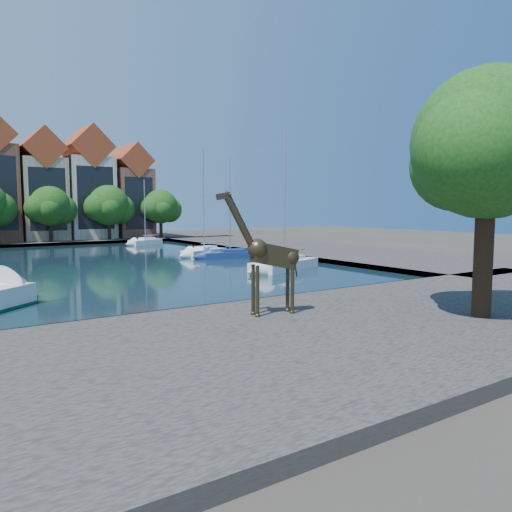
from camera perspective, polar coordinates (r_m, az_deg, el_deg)
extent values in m
plane|color=#38332B|center=(25.28, -3.25, -6.36)|extent=(160.00, 160.00, 0.00)
cube|color=black|center=(47.29, -18.24, -0.95)|extent=(38.00, 50.00, 0.08)
cube|color=#4B4441|center=(19.68, 7.32, -9.14)|extent=(50.00, 14.00, 0.50)
cube|color=#4B4441|center=(78.47, -24.58, 1.51)|extent=(60.00, 16.00, 0.50)
cube|color=#4B4441|center=(59.06, 5.79, 0.79)|extent=(14.00, 52.00, 0.50)
cylinder|color=#332114|center=(23.62, 24.56, 0.26)|extent=(0.80, 0.80, 5.50)
sphere|color=#144313|center=(23.68, 25.03, 11.58)|extent=(6.40, 6.40, 6.40)
sphere|color=#144313|center=(25.42, 26.66, 9.62)|extent=(4.80, 4.80, 4.80)
sphere|color=#144313|center=(21.96, 23.48, 11.31)|extent=(4.48, 4.48, 4.48)
cube|color=tan|center=(78.66, -23.32, 5.94)|extent=(5.88, 9.00, 11.50)
cube|color=#A95521|center=(79.06, -23.53, 11.07)|extent=(5.94, 9.18, 5.94)
cube|color=black|center=(74.26, -22.68, 6.01)|extent=(4.80, 0.05, 8.62)
cube|color=beige|center=(80.12, -18.73, 6.27)|extent=(6.37, 9.00, 12.00)
cube|color=#A95521|center=(80.58, -18.90, 11.56)|extent=(6.43, 9.18, 6.43)
cube|color=black|center=(75.81, -17.84, 6.35)|extent=(5.20, 0.05, 9.00)
cube|color=brown|center=(82.06, -14.31, 5.85)|extent=(5.39, 9.00, 10.50)
cube|color=#A95521|center=(82.35, -14.42, 10.35)|extent=(5.44, 9.18, 5.44)
cube|color=black|center=(77.86, -13.20, 5.90)|extent=(4.40, 0.05, 7.88)
cylinder|color=#332114|center=(73.32, -22.40, 2.78)|extent=(0.50, 0.50, 3.20)
sphere|color=#113B11|center=(73.25, -22.49, 5.30)|extent=(5.40, 5.40, 5.40)
sphere|color=#113B11|center=(73.89, -21.29, 4.93)|extent=(4.05, 4.05, 4.05)
sphere|color=#113B11|center=(72.58, -23.58, 5.05)|extent=(3.78, 3.78, 3.78)
cylinder|color=#332114|center=(75.32, -16.42, 3.05)|extent=(0.50, 0.50, 3.20)
sphere|color=#113B11|center=(75.25, -16.49, 5.59)|extent=(5.80, 5.80, 5.80)
sphere|color=#113B11|center=(76.08, -15.29, 5.18)|extent=(4.35, 4.35, 4.35)
sphere|color=#113B11|center=(74.41, -17.57, 5.34)|extent=(4.06, 4.06, 4.06)
cylinder|color=#332114|center=(78.09, -10.81, 3.26)|extent=(0.50, 0.50, 3.20)
sphere|color=#113B11|center=(78.03, -10.85, 5.58)|extent=(5.20, 5.20, 5.20)
sphere|color=#113B11|center=(78.93, -9.89, 5.22)|extent=(3.90, 3.90, 3.90)
sphere|color=#113B11|center=(77.11, -11.71, 5.37)|extent=(3.64, 3.64, 3.64)
cylinder|color=#342B1A|center=(21.60, 0.17, -4.05)|extent=(0.17, 0.17, 2.24)
cylinder|color=#342B1A|center=(22.02, -0.33, -3.86)|extent=(0.17, 0.17, 2.24)
cylinder|color=#342B1A|center=(22.34, 4.18, -3.74)|extent=(0.17, 0.17, 2.24)
cylinder|color=#342B1A|center=(22.75, 3.63, -3.56)|extent=(0.17, 0.17, 2.24)
cube|color=#342B1A|center=(21.99, 2.08, 0.05)|extent=(2.24, 0.96, 1.31)
cylinder|color=#342B1A|center=(21.25, -1.77, 3.79)|extent=(1.47, 0.57, 2.32)
cube|color=#342B1A|center=(20.97, -3.74, 6.86)|extent=(0.65, 0.30, 0.35)
cube|color=white|center=(40.96, 3.26, -0.88)|extent=(7.27, 4.52, 1.02)
cube|color=white|center=(40.92, 3.26, -0.41)|extent=(3.39, 2.57, 0.56)
cylinder|color=#B2B2B7|center=(40.70, 3.31, 7.12)|extent=(0.14, 0.14, 10.85)
cube|color=navy|center=(50.39, -2.97, 0.23)|extent=(5.78, 3.09, 0.80)
cube|color=navy|center=(50.37, -2.97, 0.53)|extent=(2.64, 1.84, 0.45)
cylinder|color=#B2B2B7|center=(50.16, -2.99, 5.90)|extent=(0.11, 0.11, 9.51)
cube|color=white|center=(52.75, -5.96, 0.51)|extent=(5.51, 3.51, 0.91)
cube|color=white|center=(52.72, -5.96, 0.84)|extent=(2.58, 1.98, 0.51)
cylinder|color=#B2B2B7|center=(52.54, -6.02, 6.46)|extent=(0.12, 0.12, 10.43)
cube|color=white|center=(69.77, -12.52, 1.65)|extent=(5.07, 3.22, 0.86)
cube|color=white|center=(69.75, -12.53, 1.88)|extent=(2.37, 1.82, 0.48)
cylinder|color=#B2B2B7|center=(69.61, -12.60, 5.17)|extent=(0.12, 0.12, 8.11)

